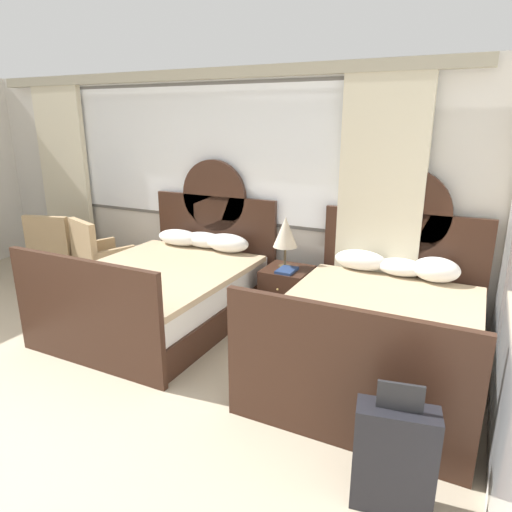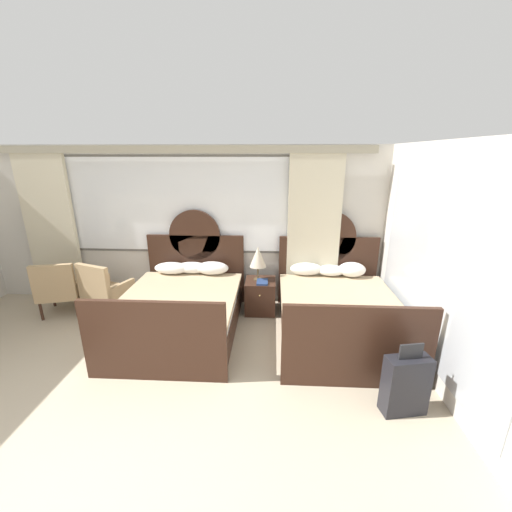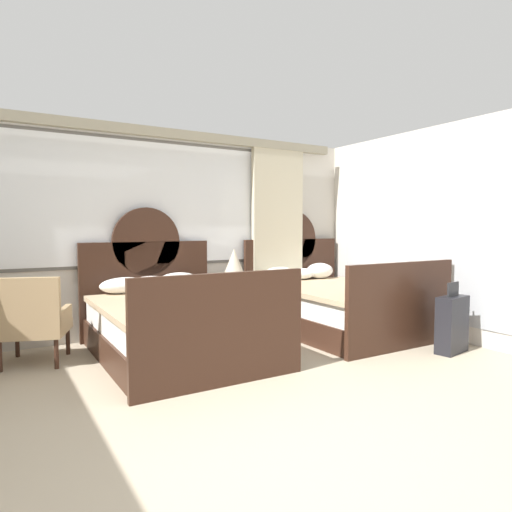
# 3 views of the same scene
# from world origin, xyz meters

# --- Properties ---
(ground_plane) EXTENTS (24.00, 24.00, 0.00)m
(ground_plane) POSITION_xyz_m (0.00, 0.00, 0.00)
(ground_plane) COLOR tan
(wall_back_window) EXTENTS (6.91, 0.22, 2.70)m
(wall_back_window) POSITION_xyz_m (0.00, 3.65, 1.43)
(wall_back_window) COLOR beige
(wall_back_window) RESTS_ON ground_plane
(wall_right_mirror) EXTENTS (0.08, 4.25, 2.70)m
(wall_right_mirror) POSITION_xyz_m (3.49, 1.55, 1.35)
(wall_right_mirror) COLOR beige
(wall_right_mirror) RESTS_ON ground_plane
(bed_near_window) EXTENTS (1.67, 2.23, 1.66)m
(bed_near_window) POSITION_xyz_m (0.26, 2.54, 0.36)
(bed_near_window) COLOR #382116
(bed_near_window) RESTS_ON ground_plane
(bed_near_mirror) EXTENTS (1.67, 2.23, 1.66)m
(bed_near_mirror) POSITION_xyz_m (2.54, 2.53, 0.36)
(bed_near_mirror) COLOR #382116
(bed_near_mirror) RESTS_ON ground_plane
(nightstand_between_beds) EXTENTS (0.50, 0.52, 0.56)m
(nightstand_between_beds) POSITION_xyz_m (1.40, 3.20, 0.28)
(nightstand_between_beds) COLOR #382116
(nightstand_between_beds) RESTS_ON ground_plane
(table_lamp_on_nightstand) EXTENTS (0.27, 0.27, 0.57)m
(table_lamp_on_nightstand) POSITION_xyz_m (1.35, 3.23, 0.95)
(table_lamp_on_nightstand) COLOR brown
(table_lamp_on_nightstand) RESTS_ON nightstand_between_beds
(book_on_nightstand) EXTENTS (0.18, 0.26, 0.03)m
(book_on_nightstand) POSITION_xyz_m (1.43, 3.10, 0.57)
(book_on_nightstand) COLOR navy
(book_on_nightstand) RESTS_ON nightstand_between_beds
(armchair_by_window_left) EXTENTS (0.79, 0.79, 0.92)m
(armchair_by_window_left) POSITION_xyz_m (-1.13, 2.94, 0.47)
(armchair_by_window_left) COLOR tan
(armchair_by_window_left) RESTS_ON ground_plane
(armchair_by_window_centre) EXTENTS (0.76, 0.76, 0.92)m
(armchair_by_window_centre) POSITION_xyz_m (-1.88, 2.93, 0.47)
(armchair_by_window_centre) COLOR tan
(armchair_by_window_centre) RESTS_ON ground_plane
(suitcase_on_floor) EXTENTS (0.47, 0.27, 0.80)m
(suitcase_on_floor) POSITION_xyz_m (2.96, 1.04, 0.32)
(suitcase_on_floor) COLOR black
(suitcase_on_floor) RESTS_ON ground_plane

